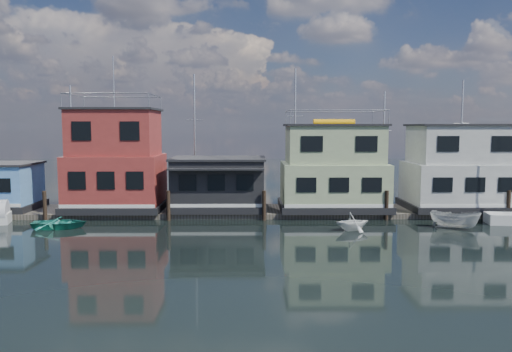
{
  "coord_description": "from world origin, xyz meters",
  "views": [
    {
      "loc": [
        2.04,
        -26.87,
        6.86
      ],
      "look_at": [
        2.44,
        12.0,
        3.0
      ],
      "focal_mm": 35.0,
      "sensor_mm": 36.0,
      "label": 1
    }
  ],
  "objects_px": {
    "houseboat_green": "(333,169)",
    "houseboat_white": "(460,169)",
    "dinghy_white": "(352,221)",
    "houseboat_red": "(116,162)",
    "motorboat": "(455,220)",
    "houseboat_dark": "(219,183)",
    "dinghy_teal": "(59,223)"
  },
  "relations": [
    {
      "from": "houseboat_green",
      "to": "houseboat_red",
      "type": "bearing_deg",
      "value": -180.0
    },
    {
      "from": "houseboat_red",
      "to": "houseboat_dark",
      "type": "xyz_separation_m",
      "value": [
        8.0,
        -0.02,
        -1.69
      ]
    },
    {
      "from": "dinghy_white",
      "to": "dinghy_teal",
      "type": "bearing_deg",
      "value": 70.95
    },
    {
      "from": "motorboat",
      "to": "dinghy_white",
      "type": "bearing_deg",
      "value": 123.86
    },
    {
      "from": "houseboat_green",
      "to": "dinghy_teal",
      "type": "bearing_deg",
      "value": -164.02
    },
    {
      "from": "houseboat_green",
      "to": "motorboat",
      "type": "xyz_separation_m",
      "value": [
        7.28,
        -5.95,
        -2.92
      ]
    },
    {
      "from": "houseboat_green",
      "to": "houseboat_white",
      "type": "height_order",
      "value": "houseboat_green"
    },
    {
      "from": "houseboat_green",
      "to": "dinghy_white",
      "type": "bearing_deg",
      "value": -87.83
    },
    {
      "from": "houseboat_dark",
      "to": "houseboat_green",
      "type": "relative_size",
      "value": 0.88
    },
    {
      "from": "houseboat_white",
      "to": "dinghy_white",
      "type": "height_order",
      "value": "houseboat_white"
    },
    {
      "from": "houseboat_white",
      "to": "dinghy_teal",
      "type": "distance_m",
      "value": 30.1
    },
    {
      "from": "houseboat_red",
      "to": "houseboat_white",
      "type": "xyz_separation_m",
      "value": [
        27.0,
        0.0,
        -0.57
      ]
    },
    {
      "from": "houseboat_red",
      "to": "houseboat_green",
      "type": "xyz_separation_m",
      "value": [
        17.0,
        0.0,
        -0.55
      ]
    },
    {
      "from": "houseboat_red",
      "to": "dinghy_white",
      "type": "relative_size",
      "value": 5.05
    },
    {
      "from": "dinghy_teal",
      "to": "dinghy_white",
      "type": "xyz_separation_m",
      "value": [
        19.66,
        -0.91,
        0.25
      ]
    },
    {
      "from": "houseboat_green",
      "to": "houseboat_dark",
      "type": "bearing_deg",
      "value": -179.88
    },
    {
      "from": "houseboat_dark",
      "to": "houseboat_green",
      "type": "xyz_separation_m",
      "value": [
        9.0,
        0.02,
        1.13
      ]
    },
    {
      "from": "houseboat_white",
      "to": "dinghy_white",
      "type": "relative_size",
      "value": 3.57
    },
    {
      "from": "motorboat",
      "to": "dinghy_teal",
      "type": "bearing_deg",
      "value": 118.82
    },
    {
      "from": "dinghy_teal",
      "to": "houseboat_green",
      "type": "bearing_deg",
      "value": -78.99
    },
    {
      "from": "houseboat_white",
      "to": "houseboat_green",
      "type": "bearing_deg",
      "value": 180.0
    },
    {
      "from": "houseboat_dark",
      "to": "dinghy_teal",
      "type": "xyz_separation_m",
      "value": [
        -10.41,
        -5.54,
        -2.05
      ]
    },
    {
      "from": "houseboat_red",
      "to": "motorboat",
      "type": "xyz_separation_m",
      "value": [
        24.28,
        -5.95,
        -3.48
      ]
    },
    {
      "from": "houseboat_white",
      "to": "dinghy_teal",
      "type": "relative_size",
      "value": 2.36
    },
    {
      "from": "houseboat_white",
      "to": "motorboat",
      "type": "xyz_separation_m",
      "value": [
        -2.72,
        -5.95,
        -2.91
      ]
    },
    {
      "from": "dinghy_teal",
      "to": "motorboat",
      "type": "xyz_separation_m",
      "value": [
        26.69,
        -0.39,
        0.26
      ]
    },
    {
      "from": "houseboat_green",
      "to": "dinghy_teal",
      "type": "distance_m",
      "value": 20.44
    },
    {
      "from": "houseboat_dark",
      "to": "motorboat",
      "type": "relative_size",
      "value": 2.29
    },
    {
      "from": "houseboat_green",
      "to": "houseboat_white",
      "type": "xyz_separation_m",
      "value": [
        10.0,
        -0.0,
        -0.01
      ]
    },
    {
      "from": "houseboat_red",
      "to": "dinghy_white",
      "type": "distance_m",
      "value": 18.74
    },
    {
      "from": "houseboat_dark",
      "to": "dinghy_teal",
      "type": "height_order",
      "value": "houseboat_dark"
    },
    {
      "from": "houseboat_green",
      "to": "dinghy_white",
      "type": "relative_size",
      "value": 3.57
    }
  ]
}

